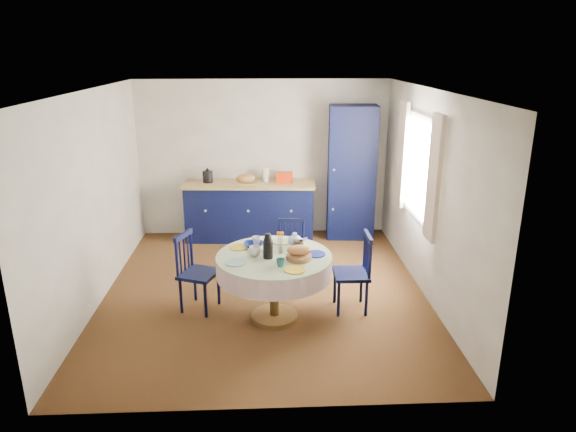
# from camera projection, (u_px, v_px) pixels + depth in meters

# --- Properties ---
(floor) EXTENTS (4.50, 4.50, 0.00)m
(floor) POSITION_uv_depth(u_px,v_px,m) (265.00, 291.00, 6.54)
(floor) COLOR black
(floor) RESTS_ON ground
(ceiling) EXTENTS (4.50, 4.50, 0.00)m
(ceiling) POSITION_uv_depth(u_px,v_px,m) (262.00, 90.00, 5.77)
(ceiling) COLOR white
(ceiling) RESTS_ON wall_back
(wall_back) EXTENTS (4.00, 0.02, 2.50)m
(wall_back) POSITION_uv_depth(u_px,v_px,m) (263.00, 159.00, 8.29)
(wall_back) COLOR silver
(wall_back) RESTS_ON floor
(wall_left) EXTENTS (0.02, 4.50, 2.50)m
(wall_left) POSITION_uv_depth(u_px,v_px,m) (95.00, 199.00, 6.06)
(wall_left) COLOR silver
(wall_left) RESTS_ON floor
(wall_right) EXTENTS (0.02, 4.50, 2.50)m
(wall_right) POSITION_uv_depth(u_px,v_px,m) (428.00, 195.00, 6.24)
(wall_right) COLOR silver
(wall_right) RESTS_ON floor
(window) EXTENTS (0.10, 1.74, 1.45)m
(window) POSITION_uv_depth(u_px,v_px,m) (419.00, 167.00, 6.44)
(window) COLOR white
(window) RESTS_ON wall_right
(kitchen_counter) EXTENTS (2.11, 0.76, 1.17)m
(kitchen_counter) POSITION_uv_depth(u_px,v_px,m) (250.00, 210.00, 8.24)
(kitchen_counter) COLOR black
(kitchen_counter) RESTS_ON floor
(pantry_cabinet) EXTENTS (0.78, 0.59, 2.12)m
(pantry_cabinet) POSITION_uv_depth(u_px,v_px,m) (351.00, 173.00, 8.17)
(pantry_cabinet) COLOR black
(pantry_cabinet) RESTS_ON floor
(dining_table) EXTENTS (1.28, 1.28, 1.05)m
(dining_table) POSITION_uv_depth(u_px,v_px,m) (275.00, 266.00, 5.68)
(dining_table) COLOR brown
(dining_table) RESTS_ON floor
(chair_left) EXTENTS (0.52, 0.53, 0.93)m
(chair_left) POSITION_uv_depth(u_px,v_px,m) (196.00, 271.00, 5.97)
(chair_left) COLOR black
(chair_left) RESTS_ON floor
(chair_far) EXTENTS (0.42, 0.40, 0.85)m
(chair_far) POSITION_uv_depth(u_px,v_px,m) (291.00, 252.00, 6.63)
(chair_far) COLOR black
(chair_far) RESTS_ON floor
(chair_right) EXTENTS (0.40, 0.42, 0.94)m
(chair_right) POSITION_uv_depth(u_px,v_px,m) (355.00, 272.00, 5.95)
(chair_right) COLOR black
(chair_right) RESTS_ON floor
(mug_a) EXTENTS (0.14, 0.14, 0.11)m
(mug_a) POSITION_uv_depth(u_px,v_px,m) (255.00, 251.00, 5.62)
(mug_a) COLOR silver
(mug_a) RESTS_ON dining_table
(mug_b) EXTENTS (0.09, 0.09, 0.08)m
(mug_b) POSITION_uv_depth(u_px,v_px,m) (280.00, 263.00, 5.34)
(mug_b) COLOR #266767
(mug_b) RESTS_ON dining_table
(mug_c) EXTENTS (0.13, 0.13, 0.10)m
(mug_c) POSITION_uv_depth(u_px,v_px,m) (298.00, 245.00, 5.81)
(mug_c) COLOR black
(mug_c) RESTS_ON dining_table
(mug_d) EXTENTS (0.11, 0.11, 0.10)m
(mug_d) POSITION_uv_depth(u_px,v_px,m) (256.00, 241.00, 5.93)
(mug_d) COLOR silver
(mug_d) RESTS_ON dining_table
(cobalt_bowl) EXTENTS (0.22, 0.22, 0.05)m
(cobalt_bowl) POSITION_uv_depth(u_px,v_px,m) (254.00, 245.00, 5.87)
(cobalt_bowl) COLOR navy
(cobalt_bowl) RESTS_ON dining_table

